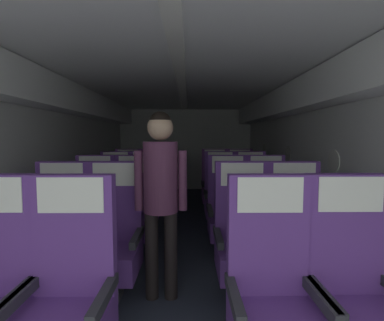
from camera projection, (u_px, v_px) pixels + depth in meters
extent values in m
cube|color=#2D3342|center=(182.00, 237.00, 4.02)|extent=(3.63, 7.82, 0.02)
cube|color=silver|center=(53.00, 160.00, 3.92)|extent=(0.08, 7.42, 2.09)
cube|color=silver|center=(310.00, 160.00, 3.95)|extent=(0.08, 7.42, 2.09)
cube|color=silver|center=(182.00, 81.00, 3.85)|extent=(3.51, 7.42, 0.06)
cube|color=silver|center=(185.00, 149.00, 7.65)|extent=(3.51, 0.06, 2.09)
cube|color=white|center=(66.00, 98.00, 3.85)|extent=(0.32, 7.12, 0.36)
cube|color=white|center=(297.00, 98.00, 3.88)|extent=(0.32, 7.12, 0.36)
cube|color=white|center=(182.00, 84.00, 3.85)|extent=(0.12, 6.67, 0.02)
cylinder|color=white|center=(333.00, 162.00, 3.20)|extent=(0.01, 0.26, 0.26)
cylinder|color=white|center=(288.00, 154.00, 4.68)|extent=(0.01, 0.26, 0.26)
cylinder|color=white|center=(264.00, 150.00, 6.16)|extent=(0.01, 0.26, 0.26)
cube|color=#28282D|center=(16.00, 297.00, 1.52)|extent=(0.05, 0.43, 0.06)
cube|color=#5B3384|center=(75.00, 235.00, 1.71)|extent=(0.46, 0.09, 0.70)
cube|color=#28282D|center=(104.00, 297.00, 1.52)|extent=(0.05, 0.43, 0.06)
cube|color=#28282D|center=(18.00, 298.00, 1.51)|extent=(0.05, 0.43, 0.06)
cube|color=silver|center=(70.00, 195.00, 1.64)|extent=(0.37, 0.01, 0.20)
cube|color=#5B3384|center=(345.00, 233.00, 1.73)|extent=(0.46, 0.09, 0.70)
cube|color=#28282D|center=(322.00, 295.00, 1.54)|extent=(0.05, 0.43, 0.06)
cube|color=silver|center=(351.00, 194.00, 1.66)|extent=(0.37, 0.01, 0.20)
cube|color=#5B3384|center=(267.00, 234.00, 1.71)|extent=(0.46, 0.09, 0.70)
cube|color=#28282D|center=(319.00, 297.00, 1.52)|extent=(0.05, 0.43, 0.06)
cube|color=#28282D|center=(234.00, 297.00, 1.52)|extent=(0.05, 0.43, 0.06)
cube|color=silver|center=(270.00, 195.00, 1.64)|extent=(0.37, 0.01, 0.20)
cube|color=#38383D|center=(57.00, 286.00, 2.46)|extent=(0.17, 0.19, 0.22)
cube|color=#5B3384|center=(56.00, 261.00, 2.45)|extent=(0.46, 0.52, 0.22)
cube|color=#5B3384|center=(65.00, 201.00, 2.62)|extent=(0.46, 0.09, 0.70)
cube|color=#28282D|center=(82.00, 237.00, 2.43)|extent=(0.05, 0.43, 0.06)
cube|color=#28282D|center=(28.00, 237.00, 2.43)|extent=(0.05, 0.43, 0.06)
cube|color=silver|center=(62.00, 174.00, 2.55)|extent=(0.37, 0.01, 0.20)
cube|color=#38383D|center=(111.00, 286.00, 2.47)|extent=(0.17, 0.19, 0.22)
cube|color=#5B3384|center=(111.00, 260.00, 2.45)|extent=(0.46, 0.52, 0.22)
cube|color=#5B3384|center=(116.00, 201.00, 2.62)|extent=(0.46, 0.09, 0.70)
cube|color=#28282D|center=(137.00, 237.00, 2.44)|extent=(0.05, 0.43, 0.06)
cube|color=#28282D|center=(84.00, 237.00, 2.43)|extent=(0.05, 0.43, 0.06)
cube|color=silver|center=(114.00, 174.00, 2.56)|extent=(0.37, 0.01, 0.20)
cube|color=#38383D|center=(298.00, 285.00, 2.47)|extent=(0.17, 0.19, 0.22)
cube|color=#5B3384|center=(299.00, 260.00, 2.46)|extent=(0.46, 0.52, 0.22)
cube|color=#5B3384|center=(292.00, 200.00, 2.63)|extent=(0.46, 0.09, 0.70)
cube|color=#28282D|center=(326.00, 237.00, 2.44)|extent=(0.05, 0.43, 0.06)
cube|color=#28282D|center=(273.00, 237.00, 2.44)|extent=(0.05, 0.43, 0.06)
cube|color=silver|center=(294.00, 174.00, 2.56)|extent=(0.37, 0.01, 0.20)
cube|color=#38383D|center=(244.00, 285.00, 2.47)|extent=(0.17, 0.19, 0.22)
cube|color=#5B3384|center=(244.00, 260.00, 2.45)|extent=(0.46, 0.52, 0.22)
cube|color=#5B3384|center=(241.00, 200.00, 2.63)|extent=(0.46, 0.09, 0.70)
cube|color=#28282D|center=(271.00, 237.00, 2.44)|extent=(0.05, 0.43, 0.06)
cube|color=#28282D|center=(218.00, 237.00, 2.44)|extent=(0.05, 0.43, 0.06)
cube|color=silver|center=(242.00, 174.00, 2.56)|extent=(0.37, 0.01, 0.20)
cube|color=#38383D|center=(92.00, 245.00, 3.39)|extent=(0.17, 0.19, 0.22)
cube|color=#5B3384|center=(92.00, 227.00, 3.37)|extent=(0.46, 0.52, 0.22)
cube|color=#5B3384|center=(97.00, 184.00, 3.55)|extent=(0.46, 0.09, 0.70)
cube|color=#28282D|center=(111.00, 210.00, 3.36)|extent=(0.05, 0.43, 0.06)
cube|color=#28282D|center=(72.00, 210.00, 3.35)|extent=(0.05, 0.43, 0.06)
cube|color=silver|center=(95.00, 165.00, 3.48)|extent=(0.37, 0.01, 0.20)
cube|color=#38383D|center=(133.00, 245.00, 3.40)|extent=(0.17, 0.19, 0.22)
cube|color=#5B3384|center=(133.00, 226.00, 3.39)|extent=(0.46, 0.52, 0.22)
cube|color=#5B3384|center=(135.00, 184.00, 3.56)|extent=(0.46, 0.09, 0.70)
cube|color=#28282D|center=(152.00, 209.00, 3.37)|extent=(0.05, 0.43, 0.06)
cube|color=#28282D|center=(113.00, 209.00, 3.37)|extent=(0.05, 0.43, 0.06)
cube|color=silver|center=(134.00, 164.00, 3.49)|extent=(0.37, 0.01, 0.20)
cube|color=#38383D|center=(268.00, 245.00, 3.40)|extent=(0.17, 0.19, 0.22)
cube|color=#5B3384|center=(268.00, 226.00, 3.39)|extent=(0.46, 0.52, 0.22)
cube|color=#5B3384|center=(265.00, 184.00, 3.56)|extent=(0.46, 0.09, 0.70)
cube|color=#28282D|center=(288.00, 209.00, 3.37)|extent=(0.05, 0.43, 0.06)
cube|color=#28282D|center=(250.00, 209.00, 3.37)|extent=(0.05, 0.43, 0.06)
cube|color=silver|center=(266.00, 164.00, 3.49)|extent=(0.37, 0.01, 0.20)
cube|color=#38383D|center=(229.00, 245.00, 3.39)|extent=(0.17, 0.19, 0.22)
cube|color=#5B3384|center=(229.00, 227.00, 3.38)|extent=(0.46, 0.52, 0.22)
cube|color=#5B3384|center=(227.00, 184.00, 3.55)|extent=(0.46, 0.09, 0.70)
cube|color=#28282D|center=(248.00, 210.00, 3.36)|extent=(0.05, 0.43, 0.06)
cube|color=#28282D|center=(210.00, 210.00, 3.36)|extent=(0.05, 0.43, 0.06)
cube|color=silver|center=(228.00, 165.00, 3.48)|extent=(0.37, 0.01, 0.20)
cube|color=#38383D|center=(114.00, 222.00, 4.31)|extent=(0.17, 0.19, 0.22)
cube|color=#5B3384|center=(114.00, 208.00, 4.29)|extent=(0.46, 0.52, 0.22)
cube|color=#5B3384|center=(117.00, 174.00, 4.47)|extent=(0.46, 0.09, 0.70)
cube|color=#28282D|center=(129.00, 194.00, 4.28)|extent=(0.05, 0.43, 0.06)
cube|color=#28282D|center=(98.00, 194.00, 4.27)|extent=(0.05, 0.43, 0.06)
cube|color=silver|center=(115.00, 159.00, 4.40)|extent=(0.37, 0.01, 0.20)
cube|color=#38383D|center=(144.00, 222.00, 4.33)|extent=(0.17, 0.19, 0.22)
cube|color=#5B3384|center=(144.00, 207.00, 4.32)|extent=(0.46, 0.52, 0.22)
cube|color=#5B3384|center=(146.00, 174.00, 4.49)|extent=(0.46, 0.09, 0.70)
cube|color=#28282D|center=(159.00, 194.00, 4.30)|extent=(0.05, 0.43, 0.06)
cube|color=#28282D|center=(129.00, 194.00, 4.30)|extent=(0.05, 0.43, 0.06)
cube|color=silver|center=(145.00, 159.00, 4.42)|extent=(0.37, 0.01, 0.20)
cube|color=#38383D|center=(252.00, 222.00, 4.33)|extent=(0.17, 0.19, 0.22)
cube|color=#5B3384|center=(252.00, 207.00, 4.31)|extent=(0.46, 0.52, 0.22)
cube|color=#5B3384|center=(250.00, 174.00, 4.49)|extent=(0.46, 0.09, 0.70)
cube|color=#28282D|center=(267.00, 194.00, 4.30)|extent=(0.05, 0.43, 0.06)
cube|color=#28282D|center=(237.00, 194.00, 4.29)|extent=(0.05, 0.43, 0.06)
cube|color=silver|center=(251.00, 159.00, 4.42)|extent=(0.37, 0.01, 0.20)
cube|color=#38383D|center=(221.00, 222.00, 4.32)|extent=(0.17, 0.19, 0.22)
cube|color=#5B3384|center=(221.00, 207.00, 4.30)|extent=(0.46, 0.52, 0.22)
cube|color=#5B3384|center=(220.00, 174.00, 4.47)|extent=(0.46, 0.09, 0.70)
cube|color=#28282D|center=(236.00, 194.00, 4.29)|extent=(0.05, 0.43, 0.06)
cube|color=#28282D|center=(206.00, 194.00, 4.28)|extent=(0.05, 0.43, 0.06)
cube|color=silver|center=(220.00, 159.00, 4.41)|extent=(0.37, 0.01, 0.20)
cube|color=#38383D|center=(127.00, 207.00, 5.24)|extent=(0.17, 0.19, 0.22)
cube|color=#753D8E|center=(126.00, 195.00, 5.23)|extent=(0.46, 0.52, 0.22)
cube|color=#753D8E|center=(128.00, 168.00, 5.40)|extent=(0.46, 0.09, 0.70)
cube|color=#28282D|center=(139.00, 184.00, 5.21)|extent=(0.05, 0.43, 0.06)
cube|color=#28282D|center=(114.00, 184.00, 5.21)|extent=(0.05, 0.43, 0.06)
cube|color=silver|center=(128.00, 155.00, 5.33)|extent=(0.37, 0.01, 0.20)
cube|color=#38383D|center=(152.00, 207.00, 5.26)|extent=(0.17, 0.19, 0.22)
cube|color=#753D8E|center=(152.00, 195.00, 5.24)|extent=(0.46, 0.52, 0.22)
cube|color=#753D8E|center=(153.00, 168.00, 5.42)|extent=(0.46, 0.09, 0.70)
cube|color=#28282D|center=(164.00, 184.00, 5.23)|extent=(0.05, 0.43, 0.06)
cube|color=#28282D|center=(140.00, 184.00, 5.22)|extent=(0.05, 0.43, 0.06)
cube|color=silver|center=(153.00, 155.00, 5.35)|extent=(0.37, 0.01, 0.20)
cube|color=#38383D|center=(241.00, 207.00, 5.25)|extent=(0.17, 0.19, 0.22)
cube|color=#753D8E|center=(241.00, 195.00, 5.24)|extent=(0.46, 0.52, 0.22)
cube|color=#753D8E|center=(239.00, 168.00, 5.41)|extent=(0.46, 0.09, 0.70)
cube|color=#28282D|center=(254.00, 184.00, 5.22)|extent=(0.05, 0.43, 0.06)
cube|color=#28282D|center=(229.00, 184.00, 5.22)|extent=(0.05, 0.43, 0.06)
cube|color=silver|center=(240.00, 155.00, 5.34)|extent=(0.37, 0.01, 0.20)
cube|color=#38383D|center=(215.00, 207.00, 5.26)|extent=(0.17, 0.19, 0.22)
cube|color=#753D8E|center=(215.00, 195.00, 5.24)|extent=(0.46, 0.52, 0.22)
cube|color=#753D8E|center=(214.00, 168.00, 5.42)|extent=(0.46, 0.09, 0.70)
cube|color=#28282D|center=(228.00, 184.00, 5.23)|extent=(0.05, 0.43, 0.06)
cube|color=#28282D|center=(203.00, 184.00, 5.23)|extent=(0.05, 0.43, 0.06)
cube|color=silver|center=(215.00, 155.00, 5.35)|extent=(0.37, 0.01, 0.20)
cylinder|color=black|center=(152.00, 255.00, 2.46)|extent=(0.11, 0.11, 0.74)
cylinder|color=black|center=(171.00, 255.00, 2.46)|extent=(0.11, 0.11, 0.74)
cylinder|color=#5B2D4C|center=(161.00, 177.00, 2.41)|extent=(0.28, 0.28, 0.58)
cylinder|color=#5B2D4C|center=(139.00, 180.00, 2.41)|extent=(0.07, 0.07, 0.49)
cylinder|color=#5B2D4C|center=(183.00, 180.00, 2.41)|extent=(0.07, 0.07, 0.49)
sphere|color=tan|center=(160.00, 127.00, 2.37)|extent=(0.21, 0.21, 0.21)
sphere|color=black|center=(160.00, 122.00, 2.37)|extent=(0.18, 0.18, 0.18)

